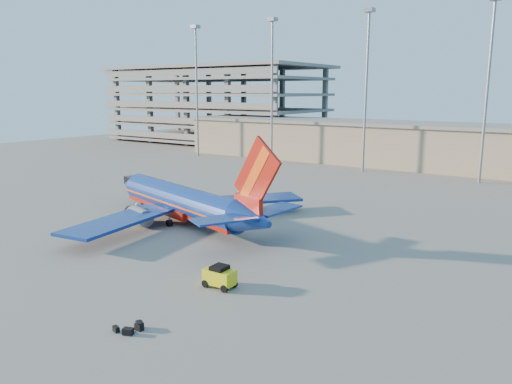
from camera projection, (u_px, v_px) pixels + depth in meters
The scene contains 7 objects.
ground at pixel (232, 233), 51.89m from camera, with size 220.00×220.00×0.00m, color slate.
terminal_building at pixel (466, 147), 92.14m from camera, with size 122.00×16.00×8.50m.
parking_garage at pixel (217, 101), 143.83m from camera, with size 62.00×32.00×21.40m.
light_mast_row at pixel (424, 73), 82.64m from camera, with size 101.60×1.60×28.65m.
aircraft_main at pixel (185, 202), 56.02m from camera, with size 30.62×29.03×10.63m.
baggage_tug at pixel (220, 276), 37.46m from camera, with size 2.40×1.48×1.71m.
luggage_pile at pixel (134, 328), 30.70m from camera, with size 1.57×1.55×0.50m.
Camera 1 is at (30.56, -39.65, 14.51)m, focal length 35.00 mm.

